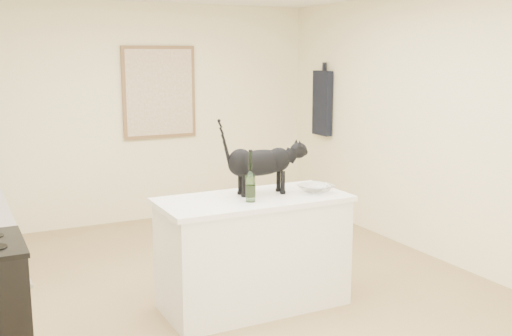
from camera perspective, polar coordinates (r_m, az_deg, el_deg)
The scene contains 11 objects.
floor at distance 5.19m, azimuth -2.28°, elevation -12.12°, with size 5.50×5.50×0.00m, color #9D8154.
wall_back at distance 7.41m, azimuth -11.27°, elevation 4.99°, with size 4.50×4.50×0.00m, color beige.
wall_right at distance 6.11m, azimuth 17.23°, elevation 3.54°, with size 5.50×5.50×0.00m, color beige.
island_base at distance 4.90m, azimuth -0.26°, elevation -8.09°, with size 1.44×0.67×0.86m, color white.
island_top at distance 4.78m, azimuth -0.26°, elevation -2.98°, with size 1.50×0.70×0.04m, color white.
artwork_frame at distance 7.44m, azimuth -9.04°, elevation 7.02°, with size 0.90×0.03×1.10m, color brown.
artwork_canvas at distance 7.43m, azimuth -9.00°, elevation 7.01°, with size 0.82×0.00×1.02m, color beige.
hanging_garment at distance 7.66m, azimuth 6.24°, elevation 6.06°, with size 0.08×0.34×0.80m, color black.
black_cat at distance 4.83m, azimuth 0.40°, elevation 0.18°, with size 0.66×0.20×0.46m, color black, non-canonical shape.
wine_bottle at distance 4.59m, azimuth -0.52°, elevation -1.05°, with size 0.07×0.07×0.35m, color #235120.
glass_bowl at distance 4.94m, azimuth 5.62°, elevation -1.93°, with size 0.27×0.27×0.07m, color white.
Camera 1 is at (-1.98, -4.35, 2.01)m, focal length 42.69 mm.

